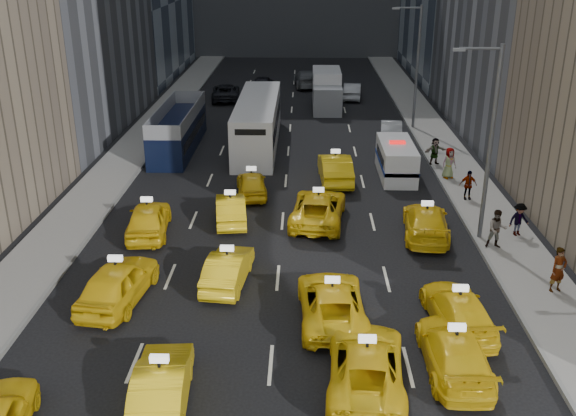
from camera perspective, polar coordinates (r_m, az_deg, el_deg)
name	(u,v)px	position (r m, az deg, el deg)	size (l,w,h in m)	color
ground	(267,405)	(20.09, -1.85, -17.08)	(160.00, 160.00, 0.00)	black
sidewalk_west	(130,153)	(44.00, -13.86, 4.76)	(3.00, 90.00, 0.15)	gray
sidewalk_east	(448,155)	(43.52, 14.00, 4.55)	(3.00, 90.00, 0.15)	gray
curb_west	(152,153)	(43.64, -12.02, 4.80)	(0.15, 90.00, 0.18)	slate
curb_east	(425,155)	(43.22, 12.12, 4.62)	(0.15, 90.00, 0.18)	slate
streetlight_near	(489,138)	(29.77, 17.40, 5.94)	(2.15, 0.22, 9.00)	#595B60
streetlight_far	(416,63)	(48.87, 11.30, 12.51)	(2.15, 0.22, 9.00)	#595B60
taxi_5	(162,385)	(19.98, -11.17, -15.20)	(1.51, 4.34, 1.43)	yellow
taxi_6	(366,364)	(20.64, 6.95, -13.60)	(2.32, 5.04, 1.40)	yellow
taxi_7	(454,351)	(21.73, 14.56, -12.24)	(1.93, 4.74, 1.37)	yellow
taxi_8	(118,283)	(25.55, -14.88, -6.42)	(1.92, 4.77, 1.62)	yellow
taxi_9	(228,268)	(26.14, -5.37, -5.36)	(1.44, 4.14, 1.36)	yellow
taxi_10	(332,302)	(23.70, 3.91, -8.35)	(2.33, 5.06, 1.41)	yellow
taxi_11	(458,310)	(24.02, 14.88, -8.75)	(1.88, 4.62, 1.34)	yellow
taxi_12	(148,219)	(31.11, -12.31, -0.96)	(1.84, 4.58, 1.56)	yellow
taxi_13	(231,209)	(31.96, -5.12, -0.10)	(1.42, 4.08, 1.35)	yellow
taxi_14	(318,208)	(31.82, 2.70, 0.00)	(2.47, 5.35, 1.49)	yellow
taxi_15	(426,222)	(30.91, 12.16, -1.22)	(2.02, 4.98, 1.44)	yellow
taxi_16	(252,184)	(35.35, -3.25, 2.16)	(1.58, 3.93, 1.34)	yellow
taxi_17	(335,168)	(37.49, 4.21, 3.55)	(1.72, 4.94, 1.63)	yellow
nypd_van	(396,160)	(38.84, 9.60, 4.21)	(2.35, 5.19, 2.17)	silver
double_decker	(178,129)	(44.10, -9.73, 6.97)	(3.51, 10.23, 2.91)	black
city_bus	(258,123)	(44.29, -2.70, 7.56)	(3.67, 12.76, 3.25)	silver
box_truck	(327,90)	(55.37, 3.46, 10.40)	(2.44, 6.87, 3.12)	silver
misc_car_0	(391,129)	(46.76, 9.15, 6.92)	(1.45, 4.17, 1.37)	#AAACB1
misc_car_1	(226,92)	(58.75, -5.55, 10.21)	(2.39, 5.19, 1.44)	black
misc_car_2	(306,79)	(64.48, 1.64, 11.43)	(2.25, 5.53, 1.60)	slate
misc_car_3	(263,83)	(62.46, -2.27, 11.01)	(1.73, 4.31, 1.47)	black
misc_car_4	(352,91)	(59.36, 5.73, 10.32)	(1.53, 4.39, 1.44)	#AAACB2
pedestrian_0	(558,270)	(27.20, 22.91, -5.07)	(0.68, 0.44, 1.86)	gray
pedestrian_1	(497,229)	(30.13, 18.09, -1.80)	(0.88, 0.48, 1.80)	gray
pedestrian_2	(519,219)	(31.81, 19.85, -0.96)	(1.03, 0.43, 1.60)	gray
pedestrian_3	(468,185)	(35.62, 15.71, 1.99)	(0.94, 0.43, 1.61)	gray
pedestrian_4	(449,163)	(38.69, 14.13, 3.91)	(0.90, 0.49, 1.83)	gray
pedestrian_5	(435,151)	(41.06, 12.92, 4.95)	(1.56, 0.45, 1.68)	gray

